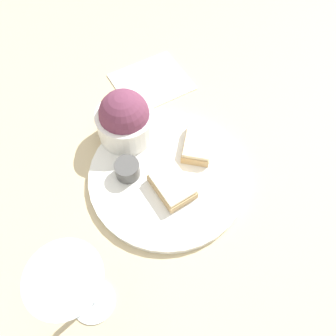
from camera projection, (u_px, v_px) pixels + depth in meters
ground_plane at (168, 177)px, 0.61m from camera, size 4.00×4.00×0.00m
dinner_plate at (168, 175)px, 0.61m from camera, size 0.29×0.29×0.01m
salad_bowl at (125, 119)px, 0.61m from camera, size 0.11×0.11×0.10m
sauce_ramekin at (128, 170)px, 0.58m from camera, size 0.04×0.04×0.03m
cheese_toast_near at (173, 185)px, 0.57m from camera, size 0.10×0.09×0.03m
cheese_toast_far at (198, 144)px, 0.62m from camera, size 0.09×0.07×0.03m
wine_glass at (75, 287)px, 0.40m from camera, size 0.09×0.09×0.17m
napkin at (152, 81)px, 0.73m from camera, size 0.20×0.20×0.01m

